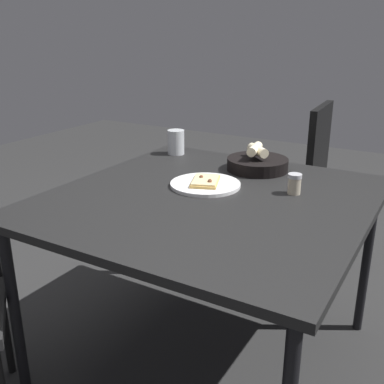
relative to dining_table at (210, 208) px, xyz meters
The scene contains 7 objects.
ground 0.68m from the dining_table, ahead, with size 8.00×8.00×0.00m, color #2A2A2A.
dining_table is the anchor object (origin of this frame).
pizza_plate 0.13m from the dining_table, 142.46° to the right, with size 0.28×0.28×0.04m.
bread_basket 0.41m from the dining_table, behind, with size 0.27×0.27×0.12m.
beer_glass 0.64m from the dining_table, 136.18° to the right, with size 0.08×0.08×0.12m.
pepper_shaker 0.33m from the dining_table, 124.18° to the left, with size 0.05×0.05×0.08m.
chair_far 0.99m from the dining_table, behind, with size 0.47×0.47×0.95m.
Camera 1 is at (1.43, 0.76, 1.32)m, focal length 42.82 mm.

